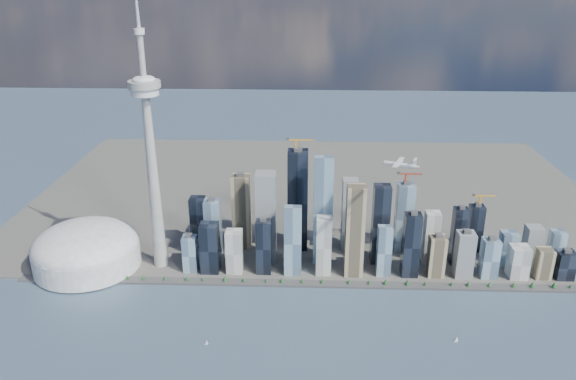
{
  "coord_description": "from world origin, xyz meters",
  "views": [
    {
      "loc": [
        -16.29,
        -641.83,
        542.86
      ],
      "look_at": [
        -50.55,
        260.0,
        182.81
      ],
      "focal_mm": 35.0,
      "sensor_mm": 36.0,
      "label": 1
    }
  ],
  "objects_px": {
    "sailboat_west": "(207,343)",
    "sailboat_east": "(457,340)",
    "needle_tower": "(150,150)",
    "airplane": "(400,164)",
    "dome_stadium": "(86,249)"
  },
  "relations": [
    {
      "from": "needle_tower",
      "to": "sailboat_east",
      "type": "relative_size",
      "value": 55.93
    },
    {
      "from": "sailboat_west",
      "to": "sailboat_east",
      "type": "height_order",
      "value": "sailboat_east"
    },
    {
      "from": "airplane",
      "to": "sailboat_east",
      "type": "distance_m",
      "value": 288.16
    },
    {
      "from": "sailboat_west",
      "to": "sailboat_east",
      "type": "relative_size",
      "value": 0.87
    },
    {
      "from": "airplane",
      "to": "needle_tower",
      "type": "bearing_deg",
      "value": -170.99
    },
    {
      "from": "sailboat_east",
      "to": "airplane",
      "type": "bearing_deg",
      "value": 114.12
    },
    {
      "from": "needle_tower",
      "to": "sailboat_west",
      "type": "relative_size",
      "value": 64.25
    },
    {
      "from": "needle_tower",
      "to": "sailboat_west",
      "type": "height_order",
      "value": "needle_tower"
    },
    {
      "from": "needle_tower",
      "to": "sailboat_east",
      "type": "height_order",
      "value": "needle_tower"
    },
    {
      "from": "dome_stadium",
      "to": "sailboat_east",
      "type": "xyz_separation_m",
      "value": [
        658.34,
        -209.25,
        -36.28
      ]
    },
    {
      "from": "dome_stadium",
      "to": "sailboat_west",
      "type": "relative_size",
      "value": 23.34
    },
    {
      "from": "airplane",
      "to": "sailboat_east",
      "type": "height_order",
      "value": "airplane"
    },
    {
      "from": "needle_tower",
      "to": "sailboat_west",
      "type": "bearing_deg",
      "value": -61.48
    },
    {
      "from": "needle_tower",
      "to": "sailboat_east",
      "type": "bearing_deg",
      "value": -22.93
    },
    {
      "from": "sailboat_east",
      "to": "needle_tower",
      "type": "bearing_deg",
      "value": 145.02
    }
  ]
}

